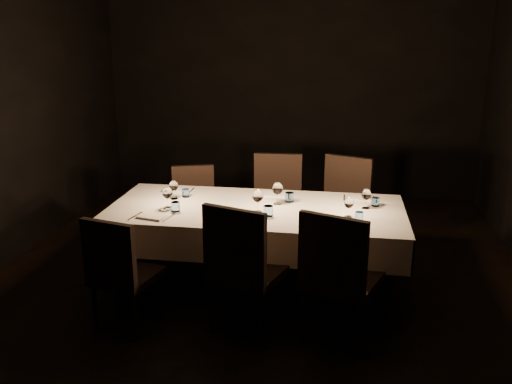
% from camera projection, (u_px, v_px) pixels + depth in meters
% --- Properties ---
extents(room, '(5.01, 6.01, 3.01)m').
position_uv_depth(room, '(256.00, 122.00, 4.43)').
color(room, black).
rests_on(room, ground).
extents(dining_table, '(2.52, 1.12, 0.76)m').
position_uv_depth(dining_table, '(256.00, 216.00, 4.66)').
color(dining_table, black).
rests_on(dining_table, ground).
extents(chair_near_left, '(0.53, 0.53, 0.92)m').
position_uv_depth(chair_near_left, '(119.00, 269.00, 4.05)').
color(chair_near_left, black).
rests_on(chair_near_left, ground).
extents(place_setting_near_left, '(0.35, 0.41, 0.18)m').
position_uv_depth(place_setting_near_left, '(165.00, 203.00, 4.52)').
color(place_setting_near_left, silver).
rests_on(place_setting_near_left, dining_table).
extents(chair_near_center, '(0.63, 0.63, 1.04)m').
position_uv_depth(chair_near_center, '(243.00, 264.00, 3.99)').
color(chair_near_center, black).
rests_on(chair_near_center, ground).
extents(place_setting_near_center, '(0.36, 0.42, 0.20)m').
position_uv_depth(place_setting_near_center, '(257.00, 207.00, 4.41)').
color(place_setting_near_center, silver).
rests_on(place_setting_near_center, dining_table).
extents(chair_near_right, '(0.64, 0.64, 1.03)m').
position_uv_depth(chair_near_right, '(338.00, 273.00, 3.85)').
color(chair_near_right, black).
rests_on(chair_near_right, ground).
extents(place_setting_near_right, '(0.30, 0.39, 0.17)m').
position_uv_depth(place_setting_near_right, '(349.00, 213.00, 4.30)').
color(place_setting_near_right, silver).
rests_on(place_setting_near_right, dining_table).
extents(chair_far_left, '(0.54, 0.54, 0.89)m').
position_uv_depth(chair_far_left, '(194.00, 205.00, 5.54)').
color(chair_far_left, black).
rests_on(chair_far_left, ground).
extents(place_setting_far_left, '(0.31, 0.40, 0.17)m').
position_uv_depth(place_setting_far_left, '(178.00, 189.00, 4.94)').
color(place_setting_far_left, silver).
rests_on(place_setting_far_left, dining_table).
extents(chair_far_center, '(0.50, 0.50, 1.02)m').
position_uv_depth(chair_far_center, '(277.00, 201.00, 5.50)').
color(chair_far_center, black).
rests_on(chair_far_center, ground).
extents(place_setting_far_center, '(0.36, 0.42, 0.20)m').
position_uv_depth(place_setting_far_center, '(279.00, 193.00, 4.80)').
color(place_setting_far_center, silver).
rests_on(place_setting_far_center, dining_table).
extents(chair_far_right, '(0.63, 0.63, 1.02)m').
position_uv_depth(chair_far_right, '(342.00, 204.00, 5.40)').
color(chair_far_right, black).
rests_on(chair_far_right, ground).
extents(place_setting_far_right, '(0.31, 0.40, 0.17)m').
position_uv_depth(place_setting_far_right, '(366.00, 197.00, 4.69)').
color(place_setting_far_right, silver).
rests_on(place_setting_far_right, dining_table).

